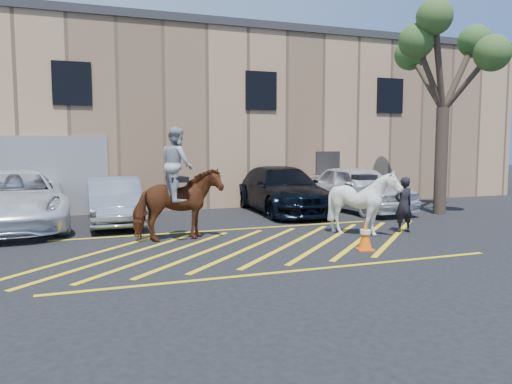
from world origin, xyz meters
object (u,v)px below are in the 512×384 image
object	(u,v)px
car_white_suv	(358,188)
saddled_white	(364,203)
car_silver_sedan	(114,201)
mounted_bay	(177,195)
handler	(404,205)
car_blue_suv	(282,190)
tree	(445,53)
car_white_pickup	(14,200)
traffic_cone	(365,235)

from	to	relation	value
car_white_suv	saddled_white	bearing A→B (deg)	-126.00
car_silver_sedan	saddled_white	bearing A→B (deg)	-34.71
mounted_bay	car_white_suv	bearing A→B (deg)	24.15
handler	car_white_suv	bearing A→B (deg)	-105.20
car_blue_suv	tree	size ratio (longest dim) A/B	0.79
car_white_pickup	saddled_white	distance (m)	10.22
handler	mounted_bay	xyz separation A→B (m)	(-6.28, 1.01, 0.40)
car_silver_sedan	traffic_cone	xyz separation A→B (m)	(5.29, -6.10, -0.37)
car_blue_suv	traffic_cone	world-z (taller)	car_blue_suv
car_white_suv	traffic_cone	bearing A→B (deg)	-126.28
saddled_white	traffic_cone	distance (m)	2.00
car_blue_suv	car_white_suv	world-z (taller)	car_white_suv
car_white_pickup	handler	distance (m)	11.42
car_white_suv	saddled_white	size ratio (longest dim) A/B	2.78
mounted_bay	car_silver_sedan	bearing A→B (deg)	111.45
mounted_bay	traffic_cone	distance (m)	4.86
car_white_pickup	traffic_cone	size ratio (longest dim) A/B	8.55
car_silver_sedan	traffic_cone	distance (m)	8.08
car_silver_sedan	handler	xyz separation A→B (m)	(7.62, -4.41, 0.06)
traffic_cone	tree	world-z (taller)	tree
mounted_bay	traffic_cone	size ratio (longest dim) A/B	4.06
car_white_pickup	traffic_cone	bearing A→B (deg)	-40.93
car_white_pickup	traffic_cone	world-z (taller)	car_white_pickup
car_silver_sedan	traffic_cone	bearing A→B (deg)	-48.44
car_white_pickup	car_silver_sedan	world-z (taller)	car_white_pickup
saddled_white	tree	xyz separation A→B (m)	(4.87, 2.71, 4.78)
car_blue_suv	traffic_cone	xyz separation A→B (m)	(-0.74, -6.78, -0.47)
car_white_pickup	saddled_white	bearing A→B (deg)	-30.16
saddled_white	car_white_suv	bearing A→B (deg)	60.04
handler	tree	size ratio (longest dim) A/B	0.22
car_silver_sedan	saddled_white	size ratio (longest dim) A/B	2.47
saddled_white	mounted_bay	bearing A→B (deg)	167.96
car_silver_sedan	mounted_bay	world-z (taller)	mounted_bay
car_silver_sedan	handler	distance (m)	8.80
mounted_bay	saddled_white	bearing A→B (deg)	-12.04
car_blue_suv	handler	world-z (taller)	car_blue_suv
car_white_suv	mounted_bay	size ratio (longest dim) A/B	1.71
car_white_suv	tree	world-z (taller)	tree
car_blue_suv	mounted_bay	xyz separation A→B (m)	(-4.70, -4.07, 0.36)
car_white_suv	saddled_white	distance (m)	5.09
car_blue_suv	car_white_suv	bearing A→B (deg)	-12.21
car_blue_suv	tree	xyz separation A→B (m)	(5.12, -2.42, 4.86)
car_white_suv	mounted_bay	xyz separation A→B (m)	(-7.48, -3.35, 0.33)
handler	saddled_white	bearing A→B (deg)	1.95
car_silver_sedan	handler	world-z (taller)	handler
car_silver_sedan	tree	world-z (taller)	tree
handler	car_white_pickup	bearing A→B (deg)	-23.17
car_white_pickup	mounted_bay	distance (m)	5.49
car_white_pickup	car_blue_suv	size ratio (longest dim) A/B	1.08
car_white_pickup	handler	size ratio (longest dim) A/B	3.92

